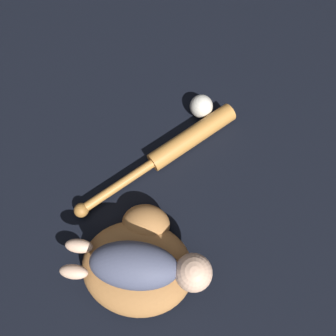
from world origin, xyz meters
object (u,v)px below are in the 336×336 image
at_px(baseball_glove, 139,260).
at_px(baseball_bat, 177,147).
at_px(baby_figure, 144,266).
at_px(baseball, 201,106).

bearing_deg(baseball_glove, baseball_bat, 95.96).
bearing_deg(baby_figure, baseball_bat, 100.19).
height_order(baseball_glove, baseball, baseball_glove).
bearing_deg(baseball_bat, baby_figure, -79.81).
distance_m(baseball_glove, baby_figure, 0.10).
bearing_deg(baseball_bat, baseball, 83.13).
bearing_deg(baby_figure, baseball_glove, 157.26).
bearing_deg(baseball, baseball_glove, -88.04).
relative_size(baseball_glove, baby_figure, 0.93).
height_order(baseball_glove, baby_figure, baby_figure).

